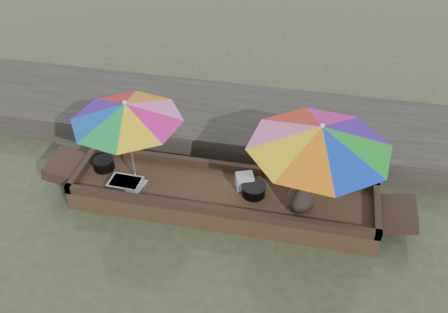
% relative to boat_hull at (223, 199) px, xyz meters
% --- Properties ---
extents(water, '(80.00, 80.00, 0.00)m').
position_rel_boat_hull_xyz_m(water, '(0.00, 0.00, -0.17)').
color(water, '#364224').
rests_on(water, ground).
extents(dock, '(22.00, 2.20, 0.50)m').
position_rel_boat_hull_xyz_m(dock, '(0.00, 2.20, 0.08)').
color(dock, '#2D2B26').
rests_on(dock, ground).
extents(boat_hull, '(5.04, 1.20, 0.35)m').
position_rel_boat_hull_xyz_m(boat_hull, '(0.00, 0.00, 0.00)').
color(boat_hull, black).
rests_on(boat_hull, water).
extents(cooking_pot, '(0.36, 0.36, 0.19)m').
position_rel_boat_hull_xyz_m(cooking_pot, '(-2.15, 0.16, 0.27)').
color(cooking_pot, black).
rests_on(cooking_pot, boat_hull).
extents(tray_crayfish, '(0.56, 0.40, 0.09)m').
position_rel_boat_hull_xyz_m(tray_crayfish, '(-1.62, -0.19, 0.22)').
color(tray_crayfish, silver).
rests_on(tray_crayfish, boat_hull).
extents(tray_scallop, '(0.60, 0.47, 0.06)m').
position_rel_boat_hull_xyz_m(tray_scallop, '(-1.56, -0.20, 0.21)').
color(tray_scallop, silver).
rests_on(tray_scallop, boat_hull).
extents(charcoal_grill, '(0.38, 0.38, 0.18)m').
position_rel_boat_hull_xyz_m(charcoal_grill, '(0.51, 0.02, 0.26)').
color(charcoal_grill, black).
rests_on(charcoal_grill, boat_hull).
extents(supply_bag, '(0.34, 0.31, 0.26)m').
position_rel_boat_hull_xyz_m(supply_bag, '(0.33, 0.18, 0.30)').
color(supply_bag, silver).
rests_on(supply_bag, boat_hull).
extents(vendor, '(0.63, 0.62, 1.09)m').
position_rel_boat_hull_xyz_m(vendor, '(1.29, -0.15, 0.72)').
color(vendor, '#2C2521').
rests_on(vendor, boat_hull).
extents(umbrella_bow, '(2.09, 2.09, 1.55)m').
position_rel_boat_hull_xyz_m(umbrella_bow, '(-1.52, 0.00, 0.95)').
color(umbrella_bow, pink).
rests_on(umbrella_bow, boat_hull).
extents(umbrella_stern, '(2.66, 2.66, 1.55)m').
position_rel_boat_hull_xyz_m(umbrella_stern, '(1.45, 0.00, 0.95)').
color(umbrella_stern, '#3F14A5').
rests_on(umbrella_stern, boat_hull).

